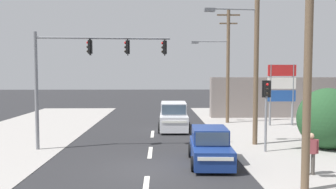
% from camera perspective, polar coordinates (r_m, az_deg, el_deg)
% --- Properties ---
extents(ground_plane, '(140.00, 140.00, 0.00)m').
position_cam_1_polar(ground_plane, '(13.57, -3.50, -12.99)').
color(ground_plane, '#28282B').
extents(lane_dash_near, '(0.20, 2.40, 0.01)m').
position_cam_1_polar(lane_dash_near, '(11.67, -3.87, -15.76)').
color(lane_dash_near, silver).
rests_on(lane_dash_near, ground).
extents(lane_dash_mid, '(0.20, 2.40, 0.01)m').
position_cam_1_polar(lane_dash_mid, '(16.47, -3.12, -10.01)').
color(lane_dash_mid, silver).
rests_on(lane_dash_mid, ground).
extents(lane_dash_far, '(0.20, 2.40, 0.01)m').
position_cam_1_polar(lane_dash_far, '(21.36, -2.72, -6.87)').
color(lane_dash_far, silver).
rests_on(lane_dash_far, ground).
extents(utility_pole_foreground_right, '(3.78, 0.35, 9.24)m').
position_cam_1_polar(utility_pole_foreground_right, '(11.51, 22.63, 8.86)').
color(utility_pole_foreground_right, brown).
rests_on(utility_pole_foreground_right, ground).
extents(utility_pole_midground_right, '(3.78, 0.51, 10.17)m').
position_cam_1_polar(utility_pole_midground_right, '(18.42, 14.77, 8.38)').
color(utility_pole_midground_right, brown).
rests_on(utility_pole_midground_right, ground).
extents(utility_pole_background_right, '(3.78, 0.35, 8.93)m').
position_cam_1_polar(utility_pole_background_right, '(26.23, 10.09, 5.58)').
color(utility_pole_background_right, brown).
rests_on(utility_pole_background_right, ground).
extents(traffic_signal_mast, '(6.89, 0.62, 6.00)m').
position_cam_1_polar(traffic_signal_mast, '(17.28, -14.48, 5.06)').
color(traffic_signal_mast, slate).
rests_on(traffic_signal_mast, ground).
extents(pedestal_signal_right_kerb, '(0.44, 0.29, 3.56)m').
position_cam_1_polar(pedestal_signal_right_kerb, '(16.85, 16.73, -1.52)').
color(pedestal_signal_right_kerb, slate).
rests_on(pedestal_signal_right_kerb, ground).
extents(shopping_plaza_sign, '(2.10, 0.16, 4.60)m').
position_cam_1_polar(shopping_plaza_sign, '(25.90, 19.19, 1.40)').
color(shopping_plaza_sign, slate).
rests_on(shopping_plaza_sign, ground).
extents(roadside_bush, '(3.25, 2.78, 3.16)m').
position_cam_1_polar(roadside_bush, '(18.81, 26.54, -4.08)').
color(roadside_bush, '#234C28').
rests_on(roadside_bush, ground).
extents(shopfront_wall_far, '(12.00, 1.00, 3.60)m').
position_cam_1_polar(shopfront_wall_far, '(30.92, 18.47, -0.47)').
color(shopfront_wall_far, gray).
rests_on(shopfront_wall_far, ground).
extents(hatchback_receding_far, '(1.90, 3.70, 1.53)m').
position_cam_1_polar(hatchback_receding_far, '(14.48, 7.34, -9.08)').
color(hatchback_receding_far, navy).
rests_on(hatchback_receding_far, ground).
extents(suv_kerbside_parked, '(2.14, 4.58, 1.90)m').
position_cam_1_polar(suv_kerbside_parked, '(22.93, 0.98, -3.92)').
color(suv_kerbside_parked, silver).
rests_on(suv_kerbside_parked, ground).
extents(pedestrian_at_kerb, '(0.55, 0.29, 1.63)m').
position_cam_1_polar(pedestrian_at_kerb, '(13.78, 23.60, -9.05)').
color(pedestrian_at_kerb, '#47423D').
rests_on(pedestrian_at_kerb, ground).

